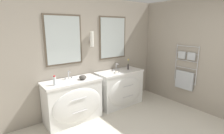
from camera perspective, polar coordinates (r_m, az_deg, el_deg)
wall_back at (r=4.08m, az=-8.49°, el=3.87°), size 5.72×0.16×2.60m
wall_right at (r=4.66m, az=23.26°, el=3.80°), size 0.13×4.41×2.60m
vanity_left at (r=3.79m, az=-12.52°, el=-10.68°), size 1.19×0.60×0.88m
vanity_right at (r=4.43m, az=2.76°, el=-6.85°), size 1.19×0.60×0.88m
faucet_left at (r=3.77m, az=-13.97°, el=-2.59°), size 0.17×0.11×0.17m
faucet_right at (r=4.41m, az=1.45°, el=0.05°), size 0.17×0.11×0.17m
toiletry_bottle at (r=3.44m, az=-18.22°, el=-4.27°), size 0.06×0.06×0.19m
amenity_bowl at (r=3.67m, az=-9.55°, el=-3.36°), size 0.15×0.15×0.09m
flower_vase at (r=4.49m, az=5.30°, el=0.50°), size 0.04×0.04×0.27m
soap_dish at (r=4.14m, az=1.45°, el=-1.74°), size 0.11×0.08×0.04m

